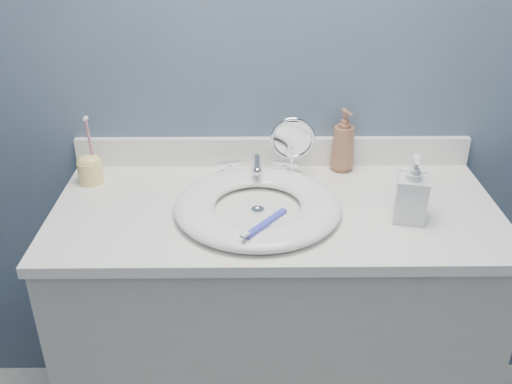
{
  "coord_description": "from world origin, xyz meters",
  "views": [
    {
      "loc": [
        -0.07,
        -0.38,
        1.66
      ],
      "look_at": [
        -0.05,
        0.94,
        0.94
      ],
      "focal_mm": 40.0,
      "sensor_mm": 36.0,
      "label": 1
    }
  ],
  "objects_px": {
    "soap_bottle_amber": "(343,140)",
    "toothbrush_holder": "(90,168)",
    "makeup_mirror": "(292,145)",
    "soap_bottle_clear": "(412,189)"
  },
  "relations": [
    {
      "from": "soap_bottle_amber",
      "to": "toothbrush_holder",
      "type": "xyz_separation_m",
      "value": [
        -0.75,
        -0.08,
        -0.05
      ]
    },
    {
      "from": "makeup_mirror",
      "to": "soap_bottle_clear",
      "type": "xyz_separation_m",
      "value": [
        0.29,
        -0.24,
        -0.02
      ]
    },
    {
      "from": "soap_bottle_amber",
      "to": "soap_bottle_clear",
      "type": "height_order",
      "value": "soap_bottle_amber"
    },
    {
      "from": "soap_bottle_amber",
      "to": "toothbrush_holder",
      "type": "relative_size",
      "value": 0.94
    },
    {
      "from": "soap_bottle_clear",
      "to": "toothbrush_holder",
      "type": "height_order",
      "value": "toothbrush_holder"
    },
    {
      "from": "makeup_mirror",
      "to": "soap_bottle_clear",
      "type": "bearing_deg",
      "value": -41.34
    },
    {
      "from": "makeup_mirror",
      "to": "toothbrush_holder",
      "type": "height_order",
      "value": "toothbrush_holder"
    },
    {
      "from": "makeup_mirror",
      "to": "soap_bottle_amber",
      "type": "relative_size",
      "value": 1.0
    },
    {
      "from": "makeup_mirror",
      "to": "toothbrush_holder",
      "type": "relative_size",
      "value": 0.94
    },
    {
      "from": "soap_bottle_amber",
      "to": "toothbrush_holder",
      "type": "bearing_deg",
      "value": 165.7
    }
  ]
}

